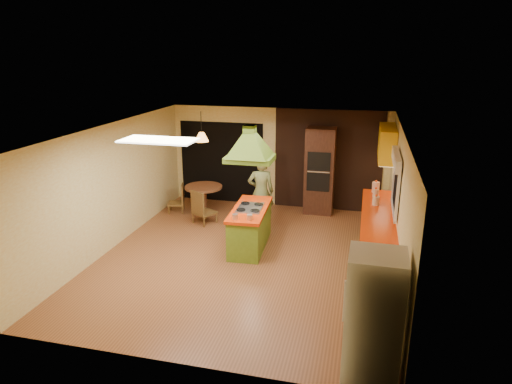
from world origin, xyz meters
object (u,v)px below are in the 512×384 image
(refrigerator, at_px, (373,316))
(kitchen_island, at_px, (250,227))
(dining_table, at_px, (204,194))
(man, at_px, (261,192))
(canister_large, at_px, (376,187))
(wall_oven, at_px, (320,171))

(refrigerator, bearing_deg, kitchen_island, 126.25)
(refrigerator, height_order, dining_table, refrigerator)
(kitchen_island, xyz_separation_m, dining_table, (-1.61, 1.69, 0.06))
(man, relative_size, canister_large, 7.03)
(canister_large, bearing_deg, wall_oven, 141.75)
(refrigerator, relative_size, dining_table, 1.78)
(refrigerator, xyz_separation_m, canister_large, (0.04, 4.75, 0.22))
(man, xyz_separation_m, wall_oven, (1.18, 1.25, 0.24))
(man, bearing_deg, refrigerator, 102.29)
(kitchen_island, height_order, refrigerator, refrigerator)
(dining_table, bearing_deg, refrigerator, -51.57)
(man, xyz_separation_m, canister_large, (2.49, 0.22, 0.22))
(wall_oven, relative_size, canister_large, 9.12)
(wall_oven, xyz_separation_m, canister_large, (1.31, -1.04, -0.02))
(dining_table, relative_size, canister_large, 3.96)
(kitchen_island, xyz_separation_m, man, (-0.05, 1.18, 0.39))
(kitchen_island, height_order, wall_oven, wall_oven)
(wall_oven, xyz_separation_m, dining_table, (-2.73, -0.74, -0.57))
(refrigerator, height_order, canister_large, refrigerator)
(canister_large, bearing_deg, refrigerator, -90.50)
(canister_large, bearing_deg, man, -175.01)
(refrigerator, bearing_deg, man, 119.06)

